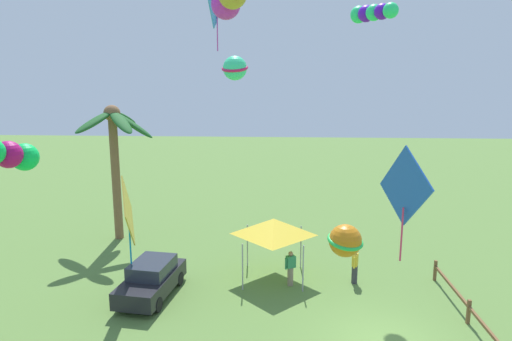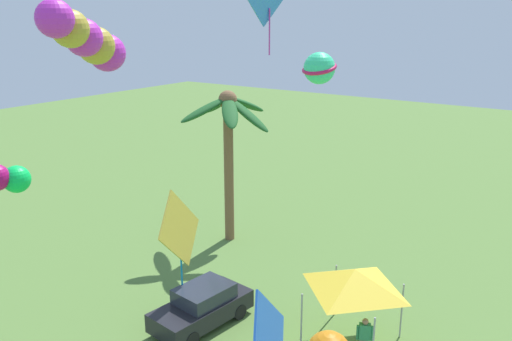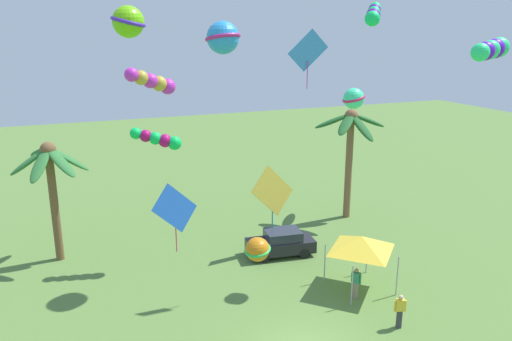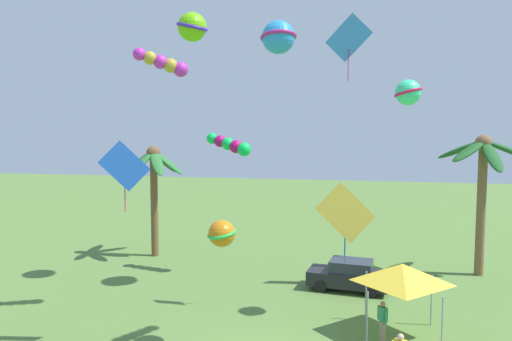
% 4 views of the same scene
% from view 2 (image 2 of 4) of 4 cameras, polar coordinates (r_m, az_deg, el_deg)
% --- Properties ---
extents(palm_tree_1, '(4.86, 4.64, 7.67)m').
position_cam_2_polar(palm_tree_1, '(26.07, -2.94, 4.61)').
color(palm_tree_1, brown).
rests_on(palm_tree_1, ground).
extents(parked_car_0, '(4.09, 2.19, 1.51)m').
position_cam_2_polar(parked_car_0, '(20.51, -5.76, -14.22)').
color(parked_car_0, black).
rests_on(parked_car_0, ground).
extents(spectator_0, '(0.38, 0.50, 1.59)m').
position_cam_2_polar(spectator_0, '(18.86, 11.49, -17.26)').
color(spectator_0, gray).
rests_on(spectator_0, ground).
extents(festival_tent, '(2.86, 2.86, 2.85)m').
position_cam_2_polar(festival_tent, '(18.86, 10.48, -11.36)').
color(festival_tent, '#9E9EA3').
rests_on(festival_tent, ground).
extents(kite_diamond_1, '(3.01, 0.89, 4.34)m').
position_cam_2_polar(kite_diamond_1, '(19.49, -8.14, -6.36)').
color(kite_diamond_1, gold).
extents(kite_tube_5, '(2.11, 1.36, 1.17)m').
position_cam_2_polar(kite_tube_5, '(9.02, -17.61, 13.18)').
color(kite_tube_5, '#C62CBF').
extents(kite_ball_6, '(1.29, 1.29, 1.04)m').
position_cam_2_polar(kite_ball_6, '(17.75, 6.78, 10.80)').
color(kite_ball_6, '#38E99B').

